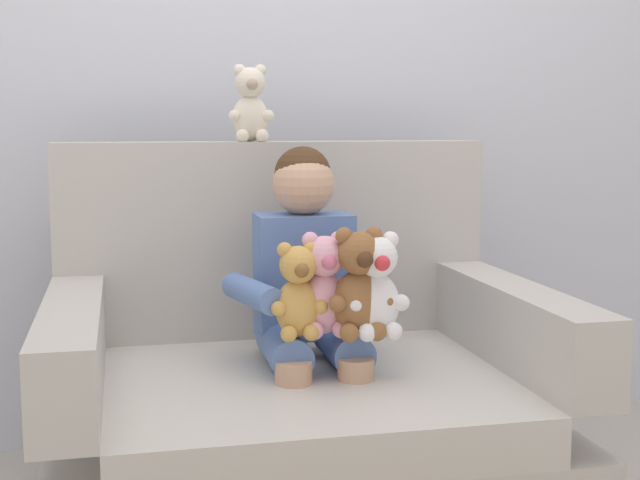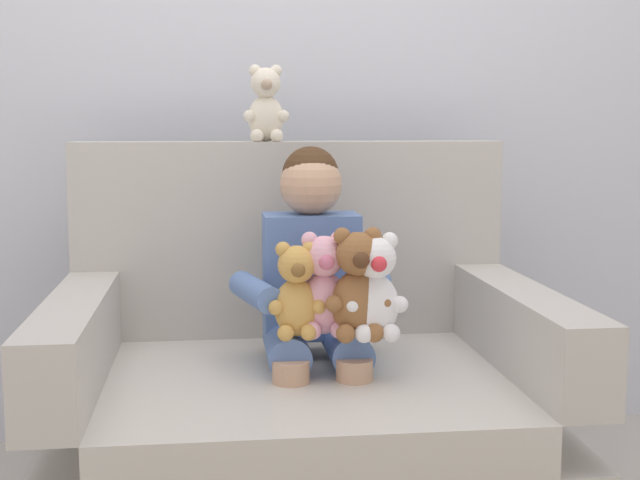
{
  "view_description": "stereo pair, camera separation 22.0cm",
  "coord_description": "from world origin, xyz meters",
  "px_view_note": "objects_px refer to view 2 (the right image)",
  "views": [
    {
      "loc": [
        -0.45,
        -2.18,
        1.07
      ],
      "look_at": [
        0.04,
        -0.05,
        0.77
      ],
      "focal_mm": 49.26,
      "sensor_mm": 36.0,
      "label": 1
    },
    {
      "loc": [
        -0.23,
        -2.22,
        1.07
      ],
      "look_at": [
        0.04,
        -0.05,
        0.77
      ],
      "focal_mm": 49.26,
      "sensor_mm": 36.0,
      "label": 2
    }
  ],
  "objects_px": {
    "plush_honey": "(297,293)",
    "plush_pink": "(324,287)",
    "plush_cream_on_backrest": "(266,106)",
    "seated_child": "(314,284)",
    "plush_brown": "(357,287)",
    "armchair": "(302,406)",
    "plush_white": "(375,289)"
  },
  "relations": [
    {
      "from": "seated_child",
      "to": "armchair",
      "type": "bearing_deg",
      "value": -143.61
    },
    {
      "from": "plush_honey",
      "to": "plush_cream_on_backrest",
      "type": "xyz_separation_m",
      "value": [
        -0.04,
        0.5,
        0.47
      ]
    },
    {
      "from": "plush_brown",
      "to": "plush_honey",
      "type": "bearing_deg",
      "value": 174.98
    },
    {
      "from": "plush_brown",
      "to": "plush_white",
      "type": "relative_size",
      "value": 1.05
    },
    {
      "from": "plush_white",
      "to": "plush_honey",
      "type": "bearing_deg",
      "value": 160.31
    },
    {
      "from": "armchair",
      "to": "plush_brown",
      "type": "distance_m",
      "value": 0.41
    },
    {
      "from": "plush_honey",
      "to": "plush_white",
      "type": "xyz_separation_m",
      "value": [
        0.19,
        -0.03,
        0.01
      ]
    },
    {
      "from": "plush_honey",
      "to": "armchair",
      "type": "bearing_deg",
      "value": 84.84
    },
    {
      "from": "armchair",
      "to": "seated_child",
      "type": "relative_size",
      "value": 1.56
    },
    {
      "from": "plush_honey",
      "to": "plush_cream_on_backrest",
      "type": "height_order",
      "value": "plush_cream_on_backrest"
    },
    {
      "from": "plush_white",
      "to": "plush_cream_on_backrest",
      "type": "distance_m",
      "value": 0.74
    },
    {
      "from": "armchair",
      "to": "plush_cream_on_backrest",
      "type": "relative_size",
      "value": 5.64
    },
    {
      "from": "plush_brown",
      "to": "plush_white",
      "type": "distance_m",
      "value": 0.04
    },
    {
      "from": "armchair",
      "to": "plush_pink",
      "type": "xyz_separation_m",
      "value": [
        0.04,
        -0.12,
        0.35
      ]
    },
    {
      "from": "plush_brown",
      "to": "plush_pink",
      "type": "distance_m",
      "value": 0.09
    },
    {
      "from": "plush_pink",
      "to": "plush_honey",
      "type": "bearing_deg",
      "value": 174.29
    },
    {
      "from": "plush_brown",
      "to": "seated_child",
      "type": "bearing_deg",
      "value": 119.83
    },
    {
      "from": "plush_honey",
      "to": "plush_white",
      "type": "distance_m",
      "value": 0.2
    },
    {
      "from": "plush_honey",
      "to": "plush_pink",
      "type": "distance_m",
      "value": 0.07
    },
    {
      "from": "plush_pink",
      "to": "plush_brown",
      "type": "bearing_deg",
      "value": -46.82
    },
    {
      "from": "plush_brown",
      "to": "plush_cream_on_backrest",
      "type": "relative_size",
      "value": 1.23
    },
    {
      "from": "plush_cream_on_backrest",
      "to": "armchair",
      "type": "bearing_deg",
      "value": -68.48
    },
    {
      "from": "plush_pink",
      "to": "plush_white",
      "type": "bearing_deg",
      "value": -39.18
    },
    {
      "from": "plush_brown",
      "to": "plush_cream_on_backrest",
      "type": "height_order",
      "value": "plush_cream_on_backrest"
    },
    {
      "from": "plush_cream_on_backrest",
      "to": "plush_white",
      "type": "bearing_deg",
      "value": -55.33
    },
    {
      "from": "armchair",
      "to": "plush_honey",
      "type": "height_order",
      "value": "armchair"
    },
    {
      "from": "plush_honey",
      "to": "plush_pink",
      "type": "bearing_deg",
      "value": 17.49
    },
    {
      "from": "plush_pink",
      "to": "plush_white",
      "type": "relative_size",
      "value": 0.99
    },
    {
      "from": "plush_honey",
      "to": "plush_cream_on_backrest",
      "type": "relative_size",
      "value": 1.07
    },
    {
      "from": "seated_child",
      "to": "plush_brown",
      "type": "relative_size",
      "value": 2.94
    },
    {
      "from": "armchair",
      "to": "plush_brown",
      "type": "bearing_deg",
      "value": -53.06
    },
    {
      "from": "plush_pink",
      "to": "plush_white",
      "type": "distance_m",
      "value": 0.13
    }
  ]
}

